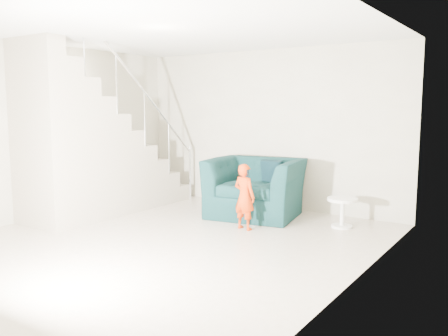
# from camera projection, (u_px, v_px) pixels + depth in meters

# --- Properties ---
(floor) EXTENTS (5.50, 5.50, 0.00)m
(floor) POSITION_uv_depth(u_px,v_px,m) (162.00, 242.00, 6.11)
(floor) COLOR tan
(floor) RESTS_ON ground
(ceiling) EXTENTS (5.50, 5.50, 0.00)m
(ceiling) POSITION_uv_depth(u_px,v_px,m) (159.00, 27.00, 5.75)
(ceiling) COLOR silver
(ceiling) RESTS_ON back_wall
(back_wall) EXTENTS (5.00, 0.00, 5.00)m
(back_wall) POSITION_uv_depth(u_px,v_px,m) (267.00, 129.00, 8.19)
(back_wall) COLOR #A39A84
(back_wall) RESTS_ON floor
(left_wall) EXTENTS (0.00, 5.50, 5.50)m
(left_wall) POSITION_uv_depth(u_px,v_px,m) (39.00, 132.00, 7.32)
(left_wall) COLOR #A39A84
(left_wall) RESTS_ON floor
(right_wall) EXTENTS (0.00, 5.50, 5.50)m
(right_wall) POSITION_uv_depth(u_px,v_px,m) (357.00, 148.00, 4.54)
(right_wall) COLOR #A39A84
(right_wall) RESTS_ON floor
(armchair) EXTENTS (1.61, 1.46, 0.91)m
(armchair) POSITION_uv_depth(u_px,v_px,m) (255.00, 187.00, 7.55)
(armchair) COLOR black
(armchair) RESTS_ON floor
(toddler) EXTENTS (0.37, 0.27, 0.94)m
(toddler) POSITION_uv_depth(u_px,v_px,m) (244.00, 197.00, 6.71)
(toddler) COLOR #9F2905
(toddler) RESTS_ON floor
(side_table) EXTENTS (0.43, 0.43, 0.43)m
(side_table) POSITION_uv_depth(u_px,v_px,m) (342.00, 208.00, 6.83)
(side_table) COLOR silver
(side_table) RESTS_ON floor
(staircase) EXTENTS (1.02, 3.03, 3.62)m
(staircase) POSITION_uv_depth(u_px,v_px,m) (90.00, 157.00, 7.54)
(staircase) COLOR #ADA089
(staircase) RESTS_ON floor
(cushion) EXTENTS (0.37, 0.17, 0.36)m
(cushion) POSITION_uv_depth(u_px,v_px,m) (272.00, 171.00, 7.71)
(cushion) COLOR black
(cushion) RESTS_ON armchair
(throw) EXTENTS (0.05, 0.52, 0.58)m
(throw) POSITION_uv_depth(u_px,v_px,m) (221.00, 177.00, 7.84)
(throw) COLOR black
(throw) RESTS_ON armchair
(phone) EXTENTS (0.04, 0.05, 0.10)m
(phone) POSITION_uv_depth(u_px,v_px,m) (248.00, 173.00, 6.59)
(phone) COLOR black
(phone) RESTS_ON toddler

